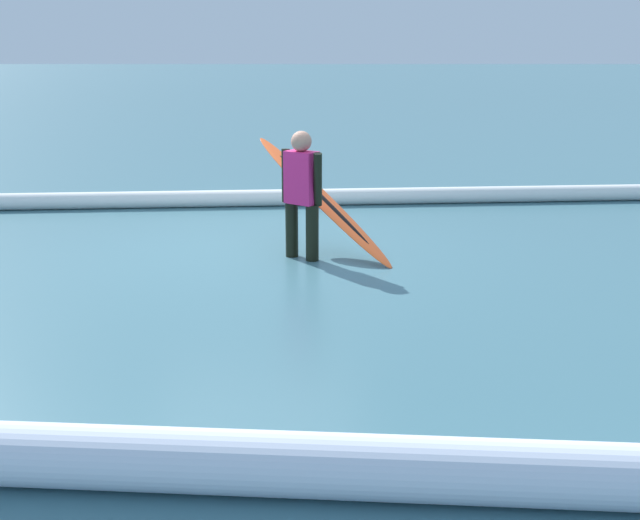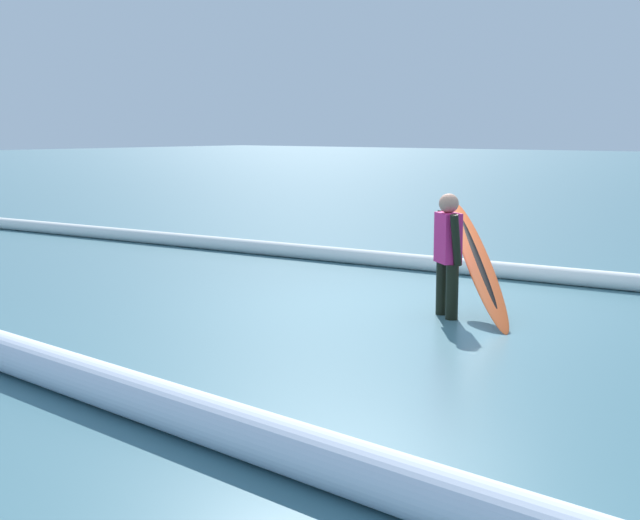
% 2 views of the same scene
% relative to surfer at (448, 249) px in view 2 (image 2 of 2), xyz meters
% --- Properties ---
extents(ground_plane, '(151.13, 151.13, 0.00)m').
position_rel_surfer_xyz_m(ground_plane, '(0.58, -0.48, -0.77)').
color(ground_plane, '#406E7A').
extents(surfer, '(0.44, 0.40, 1.39)m').
position_rel_surfer_xyz_m(surfer, '(0.00, 0.00, 0.00)').
color(surfer, black).
rests_on(surfer, ground_plane).
extents(surfboard, '(1.68, 1.64, 1.23)m').
position_rel_surfer_xyz_m(surfboard, '(-0.22, -0.31, -0.17)').
color(surfboard, '#E55926').
rests_on(surfboard, ground_plane).
extents(wave_crest_foreground, '(20.29, 1.84, 0.24)m').
position_rel_surfer_xyz_m(wave_crest_foreground, '(2.58, -2.61, -0.65)').
color(wave_crest_foreground, white).
rests_on(wave_crest_foreground, ground_plane).
extents(wave_crest_midground, '(18.32, 1.59, 0.34)m').
position_rel_surfer_xyz_m(wave_crest_midground, '(1.10, 4.45, -0.60)').
color(wave_crest_midground, white).
rests_on(wave_crest_midground, ground_plane).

